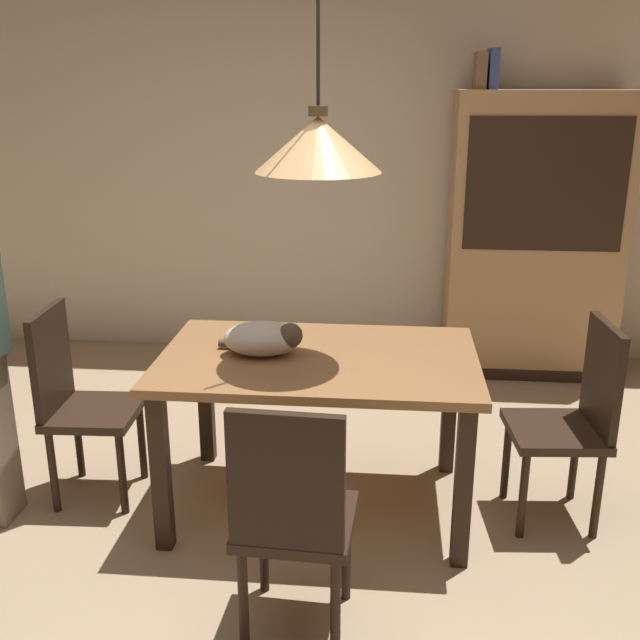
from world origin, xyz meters
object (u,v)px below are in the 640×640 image
at_px(chair_left_side, 76,396).
at_px(book_blue_wide, 492,69).
at_px(cat_sleeping, 265,338).
at_px(hutch_bookcase, 534,243).
at_px(chair_right_side, 575,415).
at_px(book_brown_thick, 480,71).
at_px(pendant_lamp, 318,144).
at_px(dining_table, 318,377).
at_px(chair_near_front, 292,513).

xyz_separation_m(chair_left_side, book_blue_wide, (2.03, 1.85, 1.46)).
relative_size(chair_left_side, cat_sleeping, 2.38).
relative_size(hutch_bookcase, book_blue_wide, 7.71).
bearing_deg(chair_left_side, chair_right_side, 0.24).
xyz_separation_m(hutch_bookcase, book_brown_thick, (-0.42, 0.00, 1.07)).
bearing_deg(hutch_bookcase, chair_right_side, -93.57).
relative_size(hutch_bookcase, book_brown_thick, 7.71).
relative_size(chair_right_side, hutch_bookcase, 0.50).
xyz_separation_m(pendant_lamp, hutch_bookcase, (1.24, 1.84, -0.77)).
bearing_deg(chair_left_side, hutch_bookcase, 37.88).
relative_size(pendant_lamp, book_blue_wide, 5.42).
xyz_separation_m(dining_table, chair_left_side, (-1.13, -0.00, -0.14)).
relative_size(dining_table, book_brown_thick, 5.83).
bearing_deg(book_brown_thick, hutch_bookcase, -0.21).
bearing_deg(book_blue_wide, cat_sleeping, -121.50).
xyz_separation_m(cat_sleeping, pendant_lamp, (0.24, 0.01, 0.84)).
relative_size(pendant_lamp, hutch_bookcase, 0.70).
relative_size(chair_right_side, book_blue_wide, 3.88).
height_order(chair_near_front, cat_sleeping, chair_near_front).
distance_m(chair_left_side, hutch_bookcase, 3.03).
relative_size(chair_near_front, book_blue_wide, 3.88).
bearing_deg(chair_near_front, hutch_bookcase, 65.36).
xyz_separation_m(hutch_bookcase, book_blue_wide, (-0.34, 0.00, 1.08)).
xyz_separation_m(book_brown_thick, book_blue_wide, (0.07, 0.00, 0.01)).
bearing_deg(cat_sleeping, dining_table, 2.62).
height_order(pendant_lamp, book_blue_wide, pendant_lamp).
distance_m(dining_table, chair_left_side, 1.14).
bearing_deg(cat_sleeping, chair_left_side, 179.52).
height_order(chair_left_side, pendant_lamp, pendant_lamp).
bearing_deg(pendant_lamp, chair_left_side, -179.83).
xyz_separation_m(dining_table, hutch_bookcase, (1.24, 1.84, 0.24)).
bearing_deg(pendant_lamp, book_brown_thick, 65.89).
distance_m(chair_right_side, book_brown_thick, 2.36).
bearing_deg(pendant_lamp, chair_near_front, -90.28).
height_order(chair_near_front, book_brown_thick, book_brown_thick).
distance_m(cat_sleeping, book_blue_wide, 2.46).
distance_m(dining_table, book_blue_wide, 2.44).
bearing_deg(hutch_bookcase, book_brown_thick, 179.79).
height_order(chair_right_side, pendant_lamp, pendant_lamp).
xyz_separation_m(dining_table, chair_right_side, (1.13, 0.01, -0.14)).
distance_m(pendant_lamp, hutch_bookcase, 2.35).
height_order(cat_sleeping, pendant_lamp, pendant_lamp).
distance_m(dining_table, chair_near_front, 0.89).
bearing_deg(dining_table, pendant_lamp, 0.00).
height_order(chair_near_front, book_blue_wide, book_blue_wide).
height_order(chair_left_side, book_brown_thick, book_brown_thick).
height_order(dining_table, pendant_lamp, pendant_lamp).
bearing_deg(chair_left_side, book_blue_wide, 42.31).
bearing_deg(cat_sleeping, book_brown_thick, 60.21).
bearing_deg(book_blue_wide, chair_left_side, -137.69).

